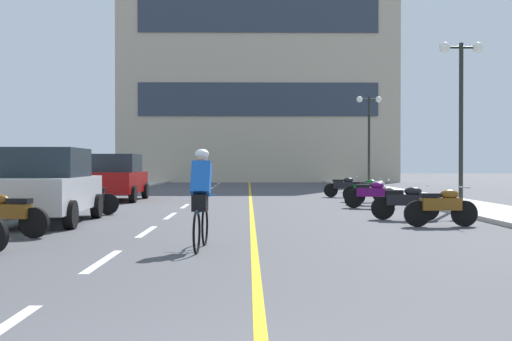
{
  "coord_description": "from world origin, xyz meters",
  "views": [
    {
      "loc": [
        0.14,
        -3.2,
        1.43
      ],
      "look_at": [
        0.41,
        17.44,
        1.22
      ],
      "focal_mm": 43.72,
      "sensor_mm": 36.0,
      "label": 1
    }
  ],
  "objects_px": {
    "motorcycle_4": "(441,206)",
    "motorcycle_7": "(371,194)",
    "motorcycle_9": "(366,190)",
    "motorcycle_5": "(405,202)",
    "cyclist_rider": "(201,196)",
    "parked_car_mid": "(118,177)",
    "motorcycle_8": "(373,192)",
    "street_lamp_mid": "(461,86)",
    "motorcycle_6": "(88,198)",
    "motorcycle_3": "(7,214)",
    "motorcycle_10": "(344,186)",
    "parked_car_near": "(49,185)",
    "street_lamp_far": "(369,121)"
  },
  "relations": [
    {
      "from": "street_lamp_mid",
      "to": "motorcycle_3",
      "type": "xyz_separation_m",
      "value": [
        -11.74,
        -8.39,
        -3.54
      ]
    },
    {
      "from": "motorcycle_3",
      "to": "motorcycle_8",
      "type": "bearing_deg",
      "value": 46.31
    },
    {
      "from": "parked_car_near",
      "to": "motorcycle_10",
      "type": "xyz_separation_m",
      "value": [
        8.94,
        11.65,
        -0.44
      ]
    },
    {
      "from": "motorcycle_9",
      "to": "motorcycle_5",
      "type": "bearing_deg",
      "value": -93.16
    },
    {
      "from": "motorcycle_7",
      "to": "cyclist_rider",
      "type": "bearing_deg",
      "value": -116.58
    },
    {
      "from": "motorcycle_6",
      "to": "motorcycle_8",
      "type": "height_order",
      "value": "same"
    },
    {
      "from": "motorcycle_7",
      "to": "cyclist_rider",
      "type": "distance_m",
      "value": 10.69
    },
    {
      "from": "parked_car_near",
      "to": "motorcycle_4",
      "type": "xyz_separation_m",
      "value": [
        9.23,
        -0.94,
        -0.44
      ]
    },
    {
      "from": "street_lamp_far",
      "to": "motorcycle_6",
      "type": "height_order",
      "value": "street_lamp_far"
    },
    {
      "from": "parked_car_mid",
      "to": "motorcycle_8",
      "type": "relative_size",
      "value": 2.54
    },
    {
      "from": "cyclist_rider",
      "to": "motorcycle_9",
      "type": "bearing_deg",
      "value": 67.84
    },
    {
      "from": "motorcycle_5",
      "to": "cyclist_rider",
      "type": "height_order",
      "value": "cyclist_rider"
    },
    {
      "from": "motorcycle_9",
      "to": "motorcycle_3",
      "type": "bearing_deg",
      "value": -129.15
    },
    {
      "from": "motorcycle_6",
      "to": "motorcycle_9",
      "type": "height_order",
      "value": "same"
    },
    {
      "from": "street_lamp_mid",
      "to": "motorcycle_3",
      "type": "relative_size",
      "value": 3.16
    },
    {
      "from": "parked_car_mid",
      "to": "motorcycle_6",
      "type": "distance_m",
      "value": 6.94
    },
    {
      "from": "street_lamp_far",
      "to": "motorcycle_10",
      "type": "xyz_separation_m",
      "value": [
        -2.84,
        -9.02,
        -3.46
      ]
    },
    {
      "from": "motorcycle_4",
      "to": "motorcycle_9",
      "type": "distance_m",
      "value": 9.18
    },
    {
      "from": "motorcycle_3",
      "to": "motorcycle_4",
      "type": "bearing_deg",
      "value": 12.47
    },
    {
      "from": "street_lamp_far",
      "to": "parked_car_near",
      "type": "height_order",
      "value": "street_lamp_far"
    },
    {
      "from": "motorcycle_7",
      "to": "parked_car_near",
      "type": "bearing_deg",
      "value": -150.51
    },
    {
      "from": "motorcycle_3",
      "to": "motorcycle_10",
      "type": "distance_m",
      "value": 17.06
    },
    {
      "from": "motorcycle_6",
      "to": "motorcycle_10",
      "type": "bearing_deg",
      "value": 46.72
    },
    {
      "from": "street_lamp_mid",
      "to": "motorcycle_6",
      "type": "height_order",
      "value": "street_lamp_mid"
    },
    {
      "from": "motorcycle_10",
      "to": "street_lamp_mid",
      "type": "bearing_deg",
      "value": -64.8
    },
    {
      "from": "street_lamp_mid",
      "to": "motorcycle_3",
      "type": "distance_m",
      "value": 14.86
    },
    {
      "from": "motorcycle_4",
      "to": "motorcycle_8",
      "type": "distance_m",
      "value": 7.44
    },
    {
      "from": "motorcycle_9",
      "to": "motorcycle_8",
      "type": "bearing_deg",
      "value": -92.55
    },
    {
      "from": "motorcycle_10",
      "to": "motorcycle_6",
      "type": "bearing_deg",
      "value": -133.28
    },
    {
      "from": "motorcycle_7",
      "to": "cyclist_rider",
      "type": "height_order",
      "value": "cyclist_rider"
    },
    {
      "from": "motorcycle_6",
      "to": "street_lamp_mid",
      "type": "bearing_deg",
      "value": 14.44
    },
    {
      "from": "motorcycle_9",
      "to": "motorcycle_6",
      "type": "bearing_deg",
      "value": -147.12
    },
    {
      "from": "parked_car_near",
      "to": "motorcycle_3",
      "type": "bearing_deg",
      "value": -87.57
    },
    {
      "from": "parked_car_near",
      "to": "motorcycle_9",
      "type": "xyz_separation_m",
      "value": [
        9.24,
        8.24,
        -0.44
      ]
    },
    {
      "from": "parked_car_near",
      "to": "motorcycle_10",
      "type": "bearing_deg",
      "value": 52.49
    },
    {
      "from": "street_lamp_mid",
      "to": "motorcycle_9",
      "type": "relative_size",
      "value": 3.16
    },
    {
      "from": "parked_car_near",
      "to": "cyclist_rider",
      "type": "xyz_separation_m",
      "value": [
        4.01,
        -4.58,
        -0.03
      ]
    },
    {
      "from": "motorcycle_4",
      "to": "motorcycle_8",
      "type": "height_order",
      "value": "same"
    },
    {
      "from": "parked_car_mid",
      "to": "motorcycle_8",
      "type": "height_order",
      "value": "parked_car_mid"
    },
    {
      "from": "motorcycle_4",
      "to": "motorcycle_7",
      "type": "bearing_deg",
      "value": 94.2
    },
    {
      "from": "motorcycle_5",
      "to": "motorcycle_8",
      "type": "bearing_deg",
      "value": 86.65
    },
    {
      "from": "motorcycle_4",
      "to": "motorcycle_9",
      "type": "bearing_deg",
      "value": 89.94
    },
    {
      "from": "street_lamp_mid",
      "to": "motorcycle_10",
      "type": "relative_size",
      "value": 3.14
    },
    {
      "from": "parked_car_mid",
      "to": "motorcycle_6",
      "type": "xyz_separation_m",
      "value": [
        0.6,
        -6.9,
        -0.44
      ]
    },
    {
      "from": "street_lamp_far",
      "to": "parked_car_mid",
      "type": "height_order",
      "value": "street_lamp_far"
    },
    {
      "from": "motorcycle_3",
      "to": "motorcycle_5",
      "type": "bearing_deg",
      "value": 22.83
    },
    {
      "from": "parked_car_near",
      "to": "motorcycle_6",
      "type": "xyz_separation_m",
      "value": [
        0.29,
        2.46,
        -0.44
      ]
    },
    {
      "from": "parked_car_mid",
      "to": "motorcycle_9",
      "type": "xyz_separation_m",
      "value": [
        9.54,
        -1.12,
        -0.44
      ]
    },
    {
      "from": "motorcycle_3",
      "to": "motorcycle_10",
      "type": "bearing_deg",
      "value": 58.87
    },
    {
      "from": "motorcycle_9",
      "to": "cyclist_rider",
      "type": "relative_size",
      "value": 0.96
    }
  ]
}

